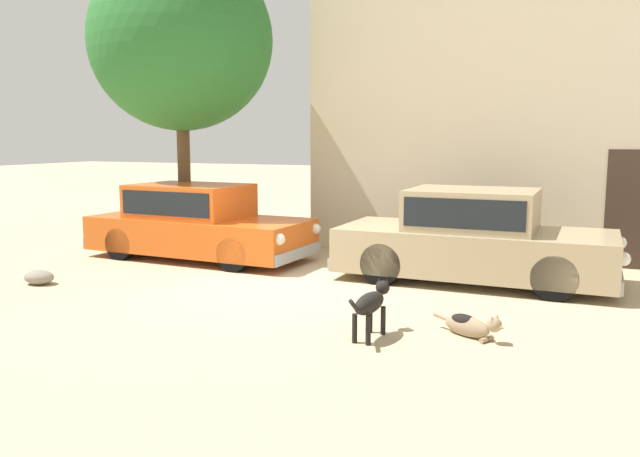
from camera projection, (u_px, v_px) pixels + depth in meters
ground_plane at (277, 284)px, 10.17m from camera, size 80.00×80.00×0.00m
parked_sedan_nearest at (196, 221)px, 12.29m from camera, size 4.46×1.96×1.42m
parked_sedan_second at (473, 236)px, 10.30m from camera, size 4.45×1.90×1.49m
stray_dog_spotted at (371, 303)px, 7.40m from camera, size 0.28×1.07×0.63m
stray_dog_tan at (470, 325)px, 7.44m from camera, size 0.92×0.51×0.34m
acacia_tree_left at (180, 41)px, 12.68m from camera, size 3.73×3.36×5.98m
rubble_pile at (39, 277)px, 10.14m from camera, size 0.52×0.39×0.23m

